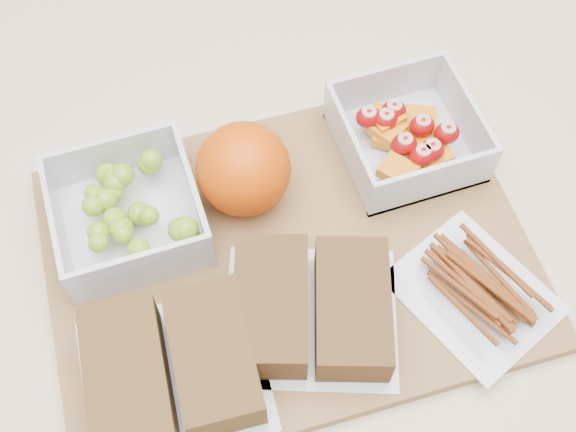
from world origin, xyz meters
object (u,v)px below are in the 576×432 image
object	(u,v)px
cutting_board	(289,258)
grape_container	(130,211)
sandwich_bag_left	(171,368)
pretzel_bag	(477,288)
orange	(244,169)
sandwich_bag_center	(311,308)
fruit_container	(406,136)

from	to	relation	value
cutting_board	grape_container	size ratio (longest dim) A/B	3.37
sandwich_bag_left	pretzel_bag	xyz separation A→B (m)	(0.26, -0.01, -0.01)
cutting_board	orange	bearing A→B (deg)	106.60
cutting_board	pretzel_bag	distance (m)	0.16
pretzel_bag	cutting_board	bearing A→B (deg)	147.81
sandwich_bag_center	pretzel_bag	distance (m)	0.14
fruit_container	orange	xyz separation A→B (m)	(-0.16, -0.00, 0.02)
fruit_container	pretzel_bag	xyz separation A→B (m)	(-0.00, -0.16, -0.01)
cutting_board	sandwich_bag_center	world-z (taller)	sandwich_bag_center
grape_container	sandwich_bag_center	bearing A→B (deg)	-48.26
fruit_container	sandwich_bag_center	world-z (taller)	fruit_container
cutting_board	orange	size ratio (longest dim) A/B	4.97
fruit_container	sandwich_bag_left	bearing A→B (deg)	-150.51
orange	sandwich_bag_center	xyz separation A→B (m)	(0.02, -0.13, -0.02)
pretzel_bag	sandwich_bag_center	bearing A→B (deg)	170.20
sandwich_bag_center	pretzel_bag	xyz separation A→B (m)	(0.14, -0.02, -0.01)
orange	sandwich_bag_center	world-z (taller)	orange
sandwich_bag_left	pretzel_bag	bearing A→B (deg)	-2.43
sandwich_bag_center	sandwich_bag_left	bearing A→B (deg)	-173.84
cutting_board	pretzel_bag	world-z (taller)	pretzel_bag
orange	sandwich_bag_center	size ratio (longest dim) A/B	0.47
fruit_container	orange	size ratio (longest dim) A/B	1.44
cutting_board	sandwich_bag_left	world-z (taller)	sandwich_bag_left
sandwich_bag_center	pretzel_bag	bearing A→B (deg)	-9.80
pretzel_bag	grape_container	bearing A→B (deg)	148.42
fruit_container	grape_container	bearing A→B (deg)	179.82
cutting_board	sandwich_bag_left	distance (m)	0.15
cutting_board	grape_container	xyz separation A→B (m)	(-0.12, 0.07, 0.03)
grape_container	sandwich_bag_center	world-z (taller)	grape_container
grape_container	pretzel_bag	world-z (taller)	grape_container
sandwich_bag_left	fruit_container	bearing A→B (deg)	29.49
fruit_container	sandwich_bag_center	bearing A→B (deg)	-136.33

